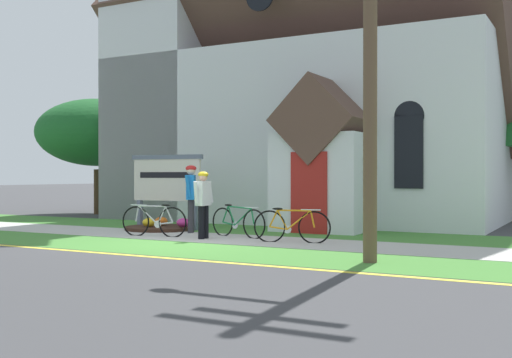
# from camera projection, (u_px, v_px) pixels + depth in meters

# --- Properties ---
(ground) EXTENTS (140.00, 140.00, 0.00)m
(ground) POSITION_uv_depth(u_px,v_px,m) (263.00, 229.00, 17.39)
(ground) COLOR #3D3D3F
(sidewalk_slab) EXTENTS (32.00, 2.10, 0.01)m
(sidewalk_slab) POSITION_uv_depth(u_px,v_px,m) (188.00, 237.00, 15.30)
(sidewalk_slab) COLOR #B7B5AD
(sidewalk_slab) RESTS_ON ground
(grass_verge) EXTENTS (32.00, 2.25, 0.01)m
(grass_verge) POSITION_uv_depth(u_px,v_px,m) (130.00, 245.00, 13.39)
(grass_verge) COLOR #427F33
(grass_verge) RESTS_ON ground
(church_lawn) EXTENTS (24.00, 2.69, 0.01)m
(church_lawn) POSITION_uv_depth(u_px,v_px,m) (237.00, 229.00, 17.40)
(church_lawn) COLOR #427F33
(church_lawn) RESTS_ON ground
(curb_paint_stripe) EXTENTS (28.00, 0.16, 0.01)m
(curb_paint_stripe) POSITION_uv_depth(u_px,v_px,m) (87.00, 252.00, 12.27)
(curb_paint_stripe) COLOR yellow
(curb_paint_stripe) RESTS_ON ground
(church_building) EXTENTS (13.14, 12.27, 14.62)m
(church_building) POSITION_uv_depth(u_px,v_px,m) (312.00, 72.00, 23.00)
(church_building) COLOR silver
(church_building) RESTS_ON ground
(church_sign) EXTENTS (2.26, 0.27, 2.06)m
(church_sign) POSITION_uv_depth(u_px,v_px,m) (167.00, 180.00, 17.43)
(church_sign) COLOR slate
(church_sign) RESTS_ON ground
(flower_bed) EXTENTS (1.93, 1.93, 0.34)m
(flower_bed) POSITION_uv_depth(u_px,v_px,m) (161.00, 227.00, 17.17)
(flower_bed) COLOR #382319
(flower_bed) RESTS_ON ground
(bicycle_silver) EXTENTS (1.73, 0.47, 0.81)m
(bicycle_silver) POSITION_uv_depth(u_px,v_px,m) (238.00, 222.00, 15.16)
(bicycle_silver) COLOR black
(bicycle_silver) RESTS_ON ground
(bicycle_white) EXTENTS (1.71, 0.43, 0.79)m
(bicycle_white) POSITION_uv_depth(u_px,v_px,m) (291.00, 226.00, 13.92)
(bicycle_white) COLOR black
(bicycle_white) RESTS_ON ground
(bicycle_red) EXTENTS (1.75, 0.31, 0.82)m
(bicycle_red) POSITION_uv_depth(u_px,v_px,m) (154.00, 221.00, 15.34)
(bicycle_red) COLOR black
(bicycle_red) RESTS_ON ground
(cyclist_in_green_jersey) EXTENTS (0.27, 0.72, 1.59)m
(cyclist_in_green_jersey) POSITION_uv_depth(u_px,v_px,m) (203.00, 200.00, 14.74)
(cyclist_in_green_jersey) COLOR black
(cyclist_in_green_jersey) RESTS_ON ground
(cyclist_in_white_jersey) EXTENTS (0.41, 0.79, 1.76)m
(cyclist_in_white_jersey) POSITION_uv_depth(u_px,v_px,m) (191.00, 193.00, 16.29)
(cyclist_in_white_jersey) COLOR #2D2D33
(cyclist_in_white_jersey) RESTS_ON ground
(yard_deciduous_tree) EXTENTS (4.60, 4.60, 4.42)m
(yard_deciduous_tree) POSITION_uv_depth(u_px,v_px,m) (97.00, 133.00, 24.12)
(yard_deciduous_tree) COLOR #4C3823
(yard_deciduous_tree) RESTS_ON ground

